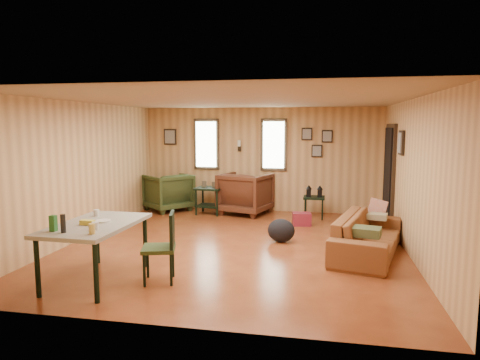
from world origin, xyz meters
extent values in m
cube|color=brown|center=(0.00, 0.00, -0.01)|extent=(5.50, 6.00, 0.02)
cube|color=#997C5B|center=(0.00, 0.00, 2.41)|extent=(5.50, 6.00, 0.02)
cube|color=tan|center=(0.00, 3.01, 1.20)|extent=(5.50, 0.02, 2.40)
cube|color=tan|center=(0.00, -3.01, 1.20)|extent=(5.50, 0.02, 2.40)
cube|color=tan|center=(-2.76, 0.00, 1.20)|extent=(0.02, 6.00, 2.40)
cube|color=tan|center=(2.76, 0.00, 1.20)|extent=(0.02, 6.00, 2.40)
cube|color=black|center=(-1.30, 2.97, 1.55)|extent=(0.60, 0.05, 1.20)
cube|color=#E0F2D1|center=(-1.30, 2.93, 1.55)|extent=(0.48, 0.04, 1.06)
cube|color=black|center=(0.30, 2.97, 1.55)|extent=(0.60, 0.05, 1.20)
cube|color=#E0F2D1|center=(0.30, 2.93, 1.55)|extent=(0.48, 0.04, 1.06)
cube|color=black|center=(-0.50, 2.95, 1.45)|extent=(0.07, 0.05, 0.12)
cylinder|color=silver|center=(-0.50, 2.89, 1.58)|extent=(0.07, 0.07, 0.14)
cube|color=black|center=(2.72, 1.95, 1.00)|extent=(0.06, 1.00, 2.05)
cube|color=black|center=(2.68, 1.95, 1.00)|extent=(0.04, 0.82, 1.90)
cube|color=black|center=(1.05, 2.97, 1.80)|extent=(0.24, 0.04, 0.28)
cube|color=#9E998C|center=(1.05, 2.94, 1.80)|extent=(0.19, 0.02, 0.22)
cube|color=black|center=(1.50, 2.97, 1.75)|extent=(0.24, 0.04, 0.28)
cube|color=#9E998C|center=(1.50, 2.94, 1.75)|extent=(0.19, 0.02, 0.22)
cube|color=black|center=(1.28, 2.97, 1.42)|extent=(0.24, 0.04, 0.28)
cube|color=#9E998C|center=(1.28, 2.94, 1.42)|extent=(0.19, 0.02, 0.22)
cube|color=black|center=(-2.20, 2.97, 1.72)|extent=(0.30, 0.04, 0.38)
cube|color=#9E998C|center=(-2.20, 2.94, 1.72)|extent=(0.24, 0.02, 0.31)
cube|color=black|center=(2.72, 0.85, 1.70)|extent=(0.04, 0.34, 0.42)
cube|color=#9E998C|center=(2.69, 0.85, 1.70)|extent=(0.02, 0.27, 0.34)
imported|color=brown|center=(2.12, -0.12, 0.41)|extent=(1.12, 2.17, 0.82)
imported|color=#492515|center=(-0.28, 2.54, 0.52)|extent=(1.23, 1.19, 1.03)
imported|color=#2F3B1B|center=(-2.15, 2.59, 0.48)|extent=(1.27, 1.28, 0.96)
cube|color=black|center=(-1.08, 2.37, 0.59)|extent=(0.63, 0.58, 0.04)
cube|color=black|center=(-1.08, 2.37, 0.19)|extent=(0.57, 0.53, 0.03)
cylinder|color=black|center=(-1.34, 2.18, 0.29)|extent=(0.05, 0.05, 0.58)
cylinder|color=black|center=(-0.85, 2.14, 0.29)|extent=(0.05, 0.05, 0.58)
cylinder|color=black|center=(-1.30, 2.61, 0.29)|extent=(0.05, 0.05, 0.58)
cylinder|color=black|center=(-0.81, 2.57, 0.29)|extent=(0.05, 0.05, 0.58)
cube|color=#463F2F|center=(-1.20, 2.39, 0.68)|extent=(0.11, 0.03, 0.14)
cube|color=#463F2F|center=(-0.97, 2.37, 0.67)|extent=(0.10, 0.03, 0.13)
cube|color=black|center=(1.25, 2.37, 0.45)|extent=(0.45, 0.45, 0.04)
cylinder|color=black|center=(1.07, 2.19, 0.23)|extent=(0.03, 0.03, 0.45)
cylinder|color=black|center=(1.43, 2.19, 0.23)|extent=(0.03, 0.03, 0.45)
cylinder|color=black|center=(1.07, 2.55, 0.23)|extent=(0.03, 0.03, 0.45)
cylinder|color=black|center=(1.43, 2.55, 0.23)|extent=(0.03, 0.03, 0.45)
cube|color=black|center=(1.13, 2.37, 0.55)|extent=(0.10, 0.10, 0.16)
cone|color=black|center=(1.13, 2.37, 0.68)|extent=(0.14, 0.14, 0.09)
cube|color=black|center=(1.37, 2.37, 0.55)|extent=(0.10, 0.10, 0.16)
cone|color=black|center=(1.37, 2.37, 0.68)|extent=(0.14, 0.14, 0.09)
cube|color=maroon|center=(1.03, 1.64, 0.13)|extent=(0.39, 0.31, 0.26)
ellipsoid|color=black|center=(0.74, 0.33, 0.20)|extent=(0.54, 0.45, 0.40)
cube|color=#454D2B|center=(2.05, -0.64, 0.48)|extent=(0.45, 0.39, 0.13)
cube|color=#B62B1B|center=(2.37, 0.79, 0.57)|extent=(0.36, 0.17, 0.35)
cube|color=gray|center=(2.33, 0.55, 0.47)|extent=(0.38, 0.32, 0.10)
cube|color=gray|center=(-1.43, -1.96, 0.73)|extent=(0.93, 1.51, 0.05)
cylinder|color=black|center=(-1.82, -2.59, 0.36)|extent=(0.06, 0.06, 0.71)
cylinder|color=black|center=(-1.07, -2.61, 0.36)|extent=(0.06, 0.06, 0.71)
cylinder|color=black|center=(-1.79, -1.30, 0.36)|extent=(0.06, 0.06, 0.71)
cylinder|color=black|center=(-1.04, -1.32, 0.36)|extent=(0.06, 0.06, 0.71)
cylinder|color=#B5B3AB|center=(-1.26, -2.26, 0.80)|extent=(0.08, 0.08, 0.09)
cylinder|color=#B5B3AB|center=(-1.64, -1.56, 0.80)|extent=(0.08, 0.08, 0.09)
cube|color=#1E541F|center=(-1.70, -2.42, 0.85)|extent=(0.07, 0.07, 0.19)
cylinder|color=black|center=(-1.54, -2.47, 0.87)|extent=(0.06, 0.06, 0.22)
cylinder|color=#B19846|center=(-1.19, -2.46, 0.82)|extent=(0.07, 0.07, 0.12)
cylinder|color=#B5B3AB|center=(-1.38, -1.86, 0.77)|extent=(0.20, 0.20, 0.02)
cube|color=gold|center=(-1.48, -2.05, 0.79)|extent=(0.18, 0.08, 0.06)
cube|color=#2F3B1B|center=(-0.63, -1.85, 0.44)|extent=(0.50, 0.50, 0.05)
cube|color=black|center=(-0.46, -1.80, 0.68)|extent=(0.14, 0.38, 0.45)
cylinder|color=black|center=(-0.74, -2.05, 0.21)|extent=(0.04, 0.04, 0.43)
cylinder|color=black|center=(-0.42, -1.96, 0.21)|extent=(0.04, 0.04, 0.43)
cylinder|color=black|center=(-0.83, -1.73, 0.21)|extent=(0.04, 0.04, 0.43)
cylinder|color=black|center=(-0.51, -1.64, 0.21)|extent=(0.04, 0.04, 0.43)
camera|label=1|loc=(1.38, -6.85, 2.00)|focal=32.00mm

